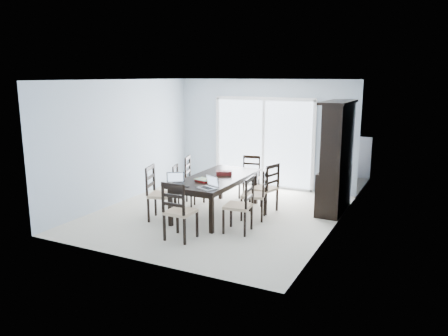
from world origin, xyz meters
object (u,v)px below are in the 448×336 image
(hot_tub, at_px, (267,160))
(laptop_dark, at_px, (176,182))
(chair_end_far, at_px, (250,172))
(cell_phone, at_px, (186,187))
(chair_left_mid, at_px, (180,182))
(chair_right_far, at_px, (268,183))
(laptop_silver, at_px, (207,186))
(chair_right_mid, at_px, (259,188))
(chair_left_near, at_px, (156,187))
(dining_table, at_px, (217,181))
(game_box, at_px, (224,173))
(chair_right_near, at_px, (243,199))
(chair_left_far, at_px, (193,173))
(chair_end_near, at_px, (177,205))
(china_hutch, at_px, (336,159))

(hot_tub, bearing_deg, laptop_dark, -91.02)
(chair_end_far, relative_size, cell_phone, 9.70)
(chair_left_mid, relative_size, hot_tub, 0.58)
(chair_right_far, xyz_separation_m, laptop_silver, (-0.59, -1.44, 0.20))
(laptop_dark, bearing_deg, chair_right_far, 17.60)
(chair_right_mid, height_order, hot_tub, chair_right_mid)
(chair_left_near, bearing_deg, dining_table, 116.48)
(chair_right_mid, height_order, cell_phone, chair_right_mid)
(chair_right_far, height_order, hot_tub, chair_right_far)
(laptop_dark, xyz_separation_m, hot_tub, (0.08, 4.40, -0.36))
(chair_left_mid, height_order, chair_right_far, chair_right_far)
(laptop_dark, bearing_deg, chair_end_far, 46.44)
(chair_right_far, xyz_separation_m, hot_tub, (-1.13, 2.92, -0.16))
(game_box, bearing_deg, chair_right_near, -48.40)
(chair_right_near, xyz_separation_m, laptop_silver, (-0.63, -0.15, 0.20))
(dining_table, relative_size, game_box, 7.18)
(chair_left_far, bearing_deg, chair_right_far, 69.50)
(chair_left_far, xyz_separation_m, laptop_silver, (1.20, -1.55, 0.21))
(chair_right_far, bearing_deg, game_box, 127.26)
(chair_right_far, distance_m, chair_end_near, 2.26)
(chair_end_far, xyz_separation_m, cell_phone, (-0.21, -2.41, 0.19))
(cell_phone, bearing_deg, hot_tub, 92.11)
(chair_left_far, xyz_separation_m, chair_end_far, (1.02, 0.81, -0.03))
(chair_left_mid, bearing_deg, chair_end_near, 11.87)
(chair_right_mid, distance_m, game_box, 0.83)
(chair_right_mid, bearing_deg, chair_left_near, 102.65)
(dining_table, height_order, chair_right_far, chair_right_far)
(chair_end_far, bearing_deg, laptop_silver, 85.41)
(china_hutch, height_order, hot_tub, china_hutch)
(china_hutch, distance_m, cell_phone, 3.08)
(chair_right_mid, bearing_deg, chair_end_far, 14.13)
(chair_end_near, bearing_deg, laptop_dark, 125.00)
(hot_tub, bearing_deg, chair_end_far, -79.64)
(chair_end_near, xyz_separation_m, laptop_silver, (0.18, 0.69, 0.19))
(game_box, bearing_deg, chair_left_mid, -171.77)
(chair_left_near, bearing_deg, cell_phone, 62.56)
(chair_left_near, xyz_separation_m, chair_right_near, (1.75, 0.07, -0.03))
(chair_left_near, xyz_separation_m, chair_right_far, (1.71, 1.35, -0.03))
(china_hutch, relative_size, laptop_silver, 5.90)
(dining_table, xyz_separation_m, chair_left_mid, (-0.89, 0.08, -0.13))
(laptop_dark, height_order, cell_phone, laptop_dark)
(chair_end_near, relative_size, laptop_dark, 2.98)
(chair_right_near, relative_size, chair_end_far, 1.07)
(chair_right_mid, relative_size, game_box, 3.70)
(chair_left_far, distance_m, game_box, 1.10)
(chair_right_far, relative_size, laptop_silver, 3.06)
(chair_left_near, relative_size, laptop_dark, 3.07)
(laptop_dark, bearing_deg, dining_table, 35.81)
(dining_table, relative_size, chair_left_far, 1.97)
(chair_right_mid, xyz_separation_m, chair_right_far, (0.01, 0.48, 0.00))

